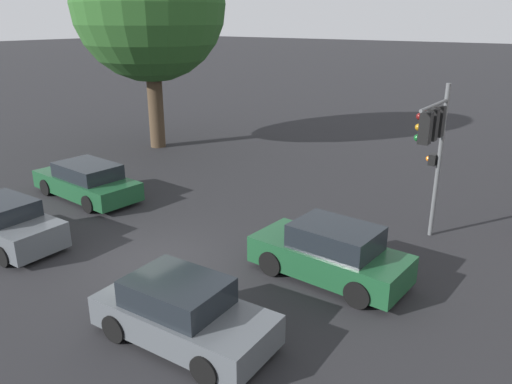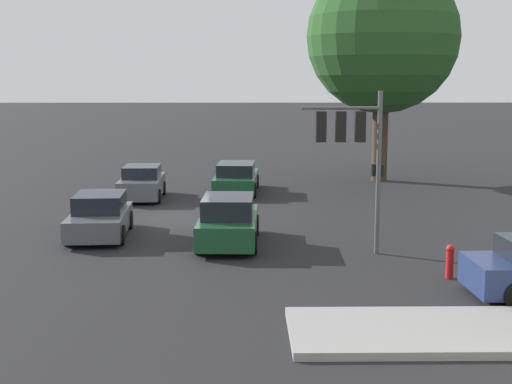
% 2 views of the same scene
% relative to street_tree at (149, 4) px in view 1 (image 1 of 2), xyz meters
% --- Properties ---
extents(ground_plane, '(300.00, 300.00, 0.00)m').
position_rel_street_tree_xyz_m(ground_plane, '(10.15, -9.67, -7.37)').
color(ground_plane, black).
extents(street_tree, '(7.77, 7.77, 11.28)m').
position_rel_street_tree_xyz_m(street_tree, '(0.00, 0.00, 0.00)').
color(street_tree, '#423323').
rests_on(street_tree, ground_plane).
extents(traffic_signal, '(0.57, 2.49, 4.89)m').
position_rel_street_tree_xyz_m(traffic_signal, '(15.94, -3.87, -3.88)').
color(traffic_signal, '#515456').
rests_on(traffic_signal, ground_plane).
extents(crossing_car_0, '(4.13, 2.07, 1.44)m').
position_rel_street_tree_xyz_m(crossing_car_0, '(13.43, -11.88, -6.69)').
color(crossing_car_0, '#4C5156').
rests_on(crossing_car_0, ground_plane).
extents(crossing_car_1, '(4.88, 2.18, 1.42)m').
position_rel_street_tree_xyz_m(crossing_car_1, '(3.94, -7.43, -6.69)').
color(crossing_car_1, '#194728').
rests_on(crossing_car_1, ground_plane).
extents(crossing_car_2, '(4.30, 2.00, 1.58)m').
position_rel_street_tree_xyz_m(crossing_car_2, '(14.71, -7.54, -6.63)').
color(crossing_car_2, '#194728').
rests_on(crossing_car_2, ground_plane).
extents(crossing_car_3, '(3.92, 1.93, 1.47)m').
position_rel_street_tree_xyz_m(crossing_car_3, '(5.65, -11.59, -6.67)').
color(crossing_car_3, '#4C5156').
rests_on(crossing_car_3, ground_plane).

